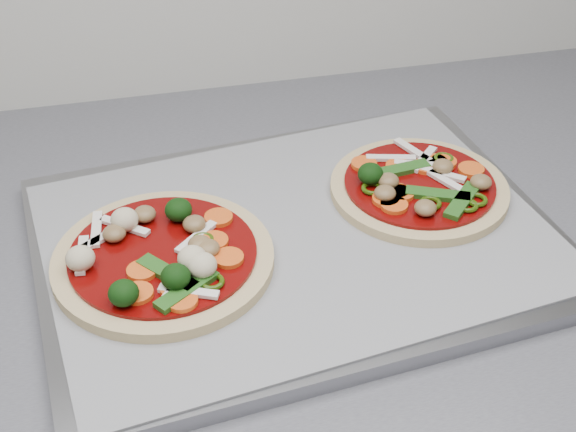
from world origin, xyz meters
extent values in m
cube|color=gray|center=(-0.49, 1.28, 0.91)|extent=(0.48, 0.38, 0.01)
cube|color=#939397|center=(-0.49, 1.28, 0.92)|extent=(0.47, 0.37, 0.00)
cylinder|color=#D6B885|center=(-0.61, 1.27, 0.92)|extent=(0.25, 0.25, 0.01)
cylinder|color=#6D0001|center=(-0.61, 1.27, 0.93)|extent=(0.21, 0.21, 0.00)
cube|color=white|center=(-0.67, 1.28, 0.93)|extent=(0.01, 0.05, 0.00)
torus|color=#2A4409|center=(-0.57, 1.22, 0.93)|extent=(0.03, 0.03, 0.00)
ellipsoid|color=olive|center=(-0.58, 1.29, 0.94)|extent=(0.02, 0.02, 0.01)
cylinder|color=#FE601E|center=(-0.60, 1.22, 0.93)|extent=(0.03, 0.03, 0.00)
cube|color=white|center=(-0.60, 1.23, 0.93)|extent=(0.03, 0.04, 0.00)
cube|color=white|center=(-0.58, 1.25, 0.93)|extent=(0.01, 0.05, 0.00)
ellipsoid|color=beige|center=(-0.67, 1.26, 0.94)|extent=(0.03, 0.03, 0.02)
ellipsoid|color=olive|center=(-0.58, 1.26, 0.94)|extent=(0.03, 0.03, 0.01)
cylinder|color=#FE601E|center=(-0.60, 1.20, 0.93)|extent=(0.03, 0.03, 0.00)
ellipsoid|color=#12380E|center=(-0.64, 1.21, 0.94)|extent=(0.03, 0.03, 0.02)
ellipsoid|color=beige|center=(-0.64, 1.31, 0.94)|extent=(0.03, 0.03, 0.02)
cylinder|color=#FE601E|center=(-0.56, 1.25, 0.93)|extent=(0.03, 0.03, 0.00)
ellipsoid|color=beige|center=(-0.59, 1.24, 0.94)|extent=(0.03, 0.03, 0.02)
torus|color=#2A4409|center=(-0.57, 1.27, 0.93)|extent=(0.02, 0.02, 0.00)
cube|color=white|center=(-0.64, 1.31, 0.93)|extent=(0.04, 0.04, 0.00)
ellipsoid|color=olive|center=(-0.57, 1.26, 0.94)|extent=(0.03, 0.03, 0.01)
ellipsoid|color=olive|center=(-0.65, 1.29, 0.94)|extent=(0.03, 0.03, 0.01)
cube|color=white|center=(-0.58, 1.28, 0.93)|extent=(0.04, 0.04, 0.00)
ellipsoid|color=olive|center=(-0.62, 1.31, 0.94)|extent=(0.02, 0.02, 0.01)
cube|color=white|center=(-0.66, 1.29, 0.93)|extent=(0.04, 0.03, 0.00)
cylinder|color=#FE601E|center=(-0.56, 1.30, 0.93)|extent=(0.03, 0.03, 0.00)
ellipsoid|color=#12380E|center=(-0.60, 1.22, 0.94)|extent=(0.03, 0.03, 0.02)
ellipsoid|color=beige|center=(-0.58, 1.23, 0.94)|extent=(0.03, 0.03, 0.02)
cylinder|color=#FE601E|center=(-0.63, 1.25, 0.93)|extent=(0.03, 0.03, 0.00)
cube|color=white|center=(-0.59, 1.21, 0.93)|extent=(0.05, 0.03, 0.00)
cylinder|color=#FE601E|center=(-0.56, 1.27, 0.93)|extent=(0.04, 0.04, 0.00)
cube|color=#28641C|center=(-0.59, 1.21, 0.93)|extent=(0.06, 0.04, 0.00)
cube|color=#28641C|center=(-0.61, 1.24, 0.93)|extent=(0.05, 0.05, 0.00)
cube|color=white|center=(-0.66, 1.31, 0.93)|extent=(0.01, 0.05, 0.00)
ellipsoid|color=#12380E|center=(-0.59, 1.31, 0.94)|extent=(0.03, 0.03, 0.02)
cylinder|color=#FE601E|center=(-0.63, 1.22, 0.93)|extent=(0.03, 0.03, 0.00)
cylinder|color=#D6B885|center=(-0.36, 1.32, 0.92)|extent=(0.18, 0.18, 0.01)
cylinder|color=#6D0001|center=(-0.36, 1.32, 0.93)|extent=(0.15, 0.15, 0.00)
cylinder|color=#FE601E|center=(-0.40, 1.36, 0.93)|extent=(0.03, 0.03, 0.00)
cylinder|color=#FE601E|center=(-0.39, 1.30, 0.93)|extent=(0.03, 0.03, 0.00)
cube|color=white|center=(-0.34, 1.32, 0.93)|extent=(0.04, 0.04, 0.00)
cylinder|color=#FE601E|center=(-0.31, 1.32, 0.93)|extent=(0.03, 0.03, 0.00)
ellipsoid|color=#12380E|center=(-0.41, 1.33, 0.94)|extent=(0.03, 0.03, 0.02)
cube|color=white|center=(-0.35, 1.34, 0.93)|extent=(0.05, 0.02, 0.00)
cube|color=white|center=(-0.35, 1.35, 0.93)|extent=(0.04, 0.04, 0.00)
cube|color=#28641C|center=(-0.36, 1.29, 0.93)|extent=(0.06, 0.04, 0.00)
torus|color=#2A4409|center=(-0.34, 1.27, 0.93)|extent=(0.02, 0.02, 0.00)
cylinder|color=#FE601E|center=(-0.40, 1.30, 0.93)|extent=(0.03, 0.03, 0.00)
ellipsoid|color=olive|center=(-0.31, 1.30, 0.94)|extent=(0.02, 0.02, 0.01)
cylinder|color=#FE601E|center=(-0.34, 1.34, 0.93)|extent=(0.03, 0.03, 0.00)
cube|color=#28641C|center=(-0.37, 1.34, 0.93)|extent=(0.06, 0.02, 0.00)
cube|color=white|center=(-0.35, 1.37, 0.93)|extent=(0.03, 0.05, 0.00)
cylinder|color=#FE601E|center=(-0.40, 1.29, 0.93)|extent=(0.04, 0.04, 0.00)
ellipsoid|color=olive|center=(-0.39, 1.32, 0.94)|extent=(0.02, 0.02, 0.01)
torus|color=#2A4409|center=(-0.33, 1.35, 0.93)|extent=(0.03, 0.03, 0.00)
cylinder|color=#FE601E|center=(-0.39, 1.30, 0.93)|extent=(0.03, 0.03, 0.00)
torus|color=#2A4409|center=(-0.37, 1.28, 0.93)|extent=(0.03, 0.03, 0.00)
cylinder|color=#FE601E|center=(-0.33, 1.34, 0.93)|extent=(0.03, 0.03, 0.00)
ellipsoid|color=olive|center=(-0.40, 1.30, 0.94)|extent=(0.03, 0.03, 0.01)
ellipsoid|color=olive|center=(-0.34, 1.33, 0.94)|extent=(0.03, 0.03, 0.01)
torus|color=#2A4409|center=(-0.32, 1.28, 0.93)|extent=(0.03, 0.03, 0.00)
cube|color=#28641C|center=(-0.34, 1.28, 0.93)|extent=(0.05, 0.05, 0.00)
torus|color=#2A4409|center=(-0.41, 1.31, 0.93)|extent=(0.02, 0.02, 0.00)
ellipsoid|color=olive|center=(-0.38, 1.27, 0.94)|extent=(0.03, 0.03, 0.01)
cylinder|color=#FE601E|center=(-0.35, 1.34, 0.93)|extent=(0.03, 0.03, 0.00)
cylinder|color=#FE601E|center=(-0.37, 1.34, 0.93)|extent=(0.03, 0.03, 0.00)
cube|color=white|center=(-0.38, 1.36, 0.93)|extent=(0.05, 0.02, 0.00)
cube|color=white|center=(-0.34, 1.31, 0.93)|extent=(0.03, 0.05, 0.00)
camera|label=1|loc=(-0.62, 0.74, 1.35)|focal=50.00mm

